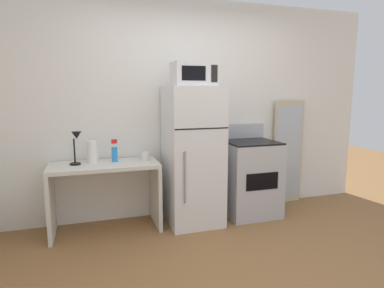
# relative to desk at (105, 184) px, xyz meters

# --- Properties ---
(ground_plane) EXTENTS (12.00, 12.00, 0.00)m
(ground_plane) POSITION_rel_desk_xyz_m (1.01, -1.37, -0.52)
(ground_plane) COLOR olive
(wall_back_white) EXTENTS (5.00, 0.10, 2.60)m
(wall_back_white) POSITION_rel_desk_xyz_m (1.01, 0.33, 0.78)
(wall_back_white) COLOR white
(wall_back_white) RESTS_ON ground
(desk) EXTENTS (1.15, 0.53, 0.75)m
(desk) POSITION_rel_desk_xyz_m (0.00, 0.00, 0.00)
(desk) COLOR silver
(desk) RESTS_ON ground
(desk_lamp) EXTENTS (0.14, 0.12, 0.35)m
(desk_lamp) POSITION_rel_desk_xyz_m (-0.27, 0.02, 0.47)
(desk_lamp) COLOR black
(desk_lamp) RESTS_ON desk
(spray_bottle) EXTENTS (0.06, 0.06, 0.25)m
(spray_bottle) POSITION_rel_desk_xyz_m (0.12, 0.07, 0.33)
(spray_bottle) COLOR #2D8CEA
(spray_bottle) RESTS_ON desk
(paper_towel_roll) EXTENTS (0.11, 0.11, 0.24)m
(paper_towel_roll) POSITION_rel_desk_xyz_m (-0.12, 0.08, 0.35)
(paper_towel_roll) COLOR white
(paper_towel_roll) RESTS_ON desk
(coffee_mug) EXTENTS (0.08, 0.08, 0.09)m
(coffee_mug) POSITION_rel_desk_xyz_m (0.44, 0.03, 0.27)
(coffee_mug) COLOR white
(coffee_mug) RESTS_ON desk
(refrigerator) EXTENTS (0.60, 0.66, 1.57)m
(refrigerator) POSITION_rel_desk_xyz_m (0.98, -0.05, 0.26)
(refrigerator) COLOR white
(refrigerator) RESTS_ON ground
(microwave) EXTENTS (0.46, 0.35, 0.26)m
(microwave) POSITION_rel_desk_xyz_m (0.98, -0.07, 1.18)
(microwave) COLOR silver
(microwave) RESTS_ON refrigerator
(oven_range) EXTENTS (0.64, 0.61, 1.10)m
(oven_range) POSITION_rel_desk_xyz_m (1.73, -0.03, -0.06)
(oven_range) COLOR #B7B7BC
(oven_range) RESTS_ON ground
(leaning_mirror) EXTENTS (0.44, 0.03, 1.40)m
(leaning_mirror) POSITION_rel_desk_xyz_m (2.43, 0.22, 0.18)
(leaning_mirror) COLOR #C6B793
(leaning_mirror) RESTS_ON ground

